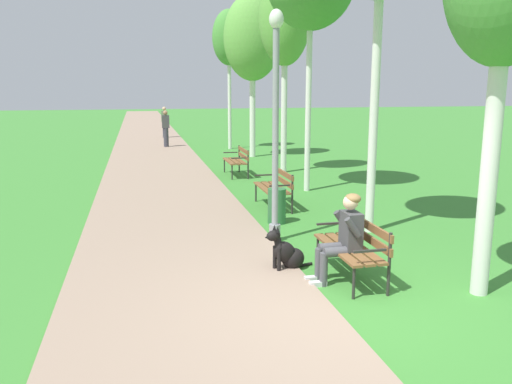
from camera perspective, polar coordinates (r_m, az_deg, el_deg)
ground_plane at (r=6.55m, az=10.22°, el=-12.81°), size 120.00×120.00×0.00m
paved_path at (r=29.60m, az=-11.67°, el=6.07°), size 3.33×60.00×0.04m
park_bench_near at (r=7.47m, az=10.76°, el=-5.57°), size 0.55×1.50×0.85m
park_bench_mid at (r=11.66m, az=2.17°, el=0.77°), size 0.55×1.50×0.85m
park_bench_far at (r=15.92m, az=-2.03°, el=3.64°), size 0.55×1.50×0.85m
person_seated_on_near_bench at (r=7.27m, az=9.55°, el=-4.61°), size 0.74×0.49×1.25m
dog_black at (r=7.75m, az=3.43°, el=-6.70°), size 0.82×0.40×0.71m
lamp_post_near at (r=8.88m, az=2.15°, el=7.28°), size 0.24×0.24×3.91m
birch_tree_fourth at (r=16.53m, az=3.19°, el=18.59°), size 1.59×1.59×6.27m
birch_tree_fifth at (r=20.25m, az=-0.40°, el=16.46°), size 2.17×1.86×6.07m
birch_tree_sixth at (r=22.92m, az=-2.98°, el=16.40°), size 1.42×1.25×5.87m
litter_bin at (r=10.34m, az=2.29°, el=-1.54°), size 0.36×0.36×0.70m
pedestrian_distant at (r=23.65m, az=-9.84°, el=6.84°), size 0.32×0.22×1.65m
pedestrian_further_distant at (r=28.06m, az=-9.98°, el=7.53°), size 0.32×0.22×1.65m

